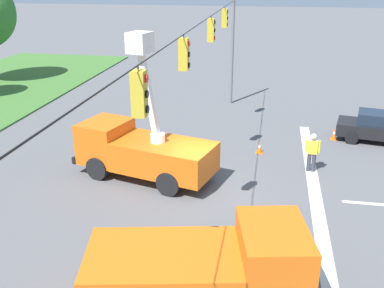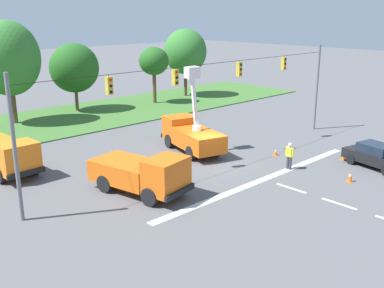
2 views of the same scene
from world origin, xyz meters
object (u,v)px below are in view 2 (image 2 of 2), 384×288
(utility_truck_bucket_lift, at_px, (191,133))
(traffic_cone_foreground_right, at_px, (350,176))
(road_worker, at_px, (290,154))
(tree_east, at_px, (74,68))
(utility_truck_support_near, at_px, (5,154))
(tree_centre, at_px, (8,58))
(tree_east_end, at_px, (185,52))
(traffic_cone_mid_right, at_px, (344,156))
(sedan_black, at_px, (377,156))
(traffic_cone_foreground_left, at_px, (375,152))
(tree_far_east, at_px, (154,61))
(traffic_cone_mid_left, at_px, (276,152))
(utility_truck_support_far, at_px, (142,173))

(utility_truck_bucket_lift, height_order, traffic_cone_foreground_right, utility_truck_bucket_lift)
(road_worker, xyz_separation_m, traffic_cone_foreground_right, (0.74, -3.85, -0.64))
(tree_east, bearing_deg, utility_truck_support_near, -133.32)
(tree_centre, bearing_deg, tree_east, 7.85)
(utility_truck_bucket_lift, bearing_deg, tree_east_end, 48.42)
(tree_centre, bearing_deg, tree_east_end, -1.10)
(road_worker, relative_size, traffic_cone_mid_right, 2.79)
(tree_centre, bearing_deg, traffic_cone_mid_right, -64.92)
(sedan_black, xyz_separation_m, road_worker, (-4.41, 3.71, 0.21))
(utility_truck_support_near, bearing_deg, utility_truck_bucket_lift, -22.06)
(traffic_cone_mid_right, bearing_deg, road_worker, 161.13)
(road_worker, distance_m, traffic_cone_foreground_right, 3.97)
(tree_east_end, xyz_separation_m, traffic_cone_foreground_left, (-6.59, -26.62, -4.95))
(tree_centre, relative_size, utility_truck_support_near, 1.51)
(traffic_cone_mid_right, bearing_deg, tree_far_east, 82.74)
(tree_east, height_order, utility_truck_bucket_lift, tree_east)
(utility_truck_bucket_lift, relative_size, sedan_black, 1.40)
(tree_centre, distance_m, utility_truck_bucket_lift, 18.66)
(tree_centre, distance_m, traffic_cone_mid_left, 24.60)
(tree_east, bearing_deg, traffic_cone_foreground_left, -75.40)
(tree_centre, xyz_separation_m, utility_truck_support_near, (-5.76, -12.41, -4.68))
(utility_truck_support_near, distance_m, traffic_cone_mid_left, 18.04)
(tree_east, relative_size, traffic_cone_foreground_left, 9.06)
(traffic_cone_mid_right, bearing_deg, traffic_cone_foreground_left, -30.91)
(tree_far_east, distance_m, traffic_cone_mid_right, 25.07)
(tree_east_end, bearing_deg, road_worker, -118.44)
(tree_far_east, xyz_separation_m, tree_east_end, (5.50, 0.91, 0.68))
(utility_truck_support_near, height_order, utility_truck_support_far, utility_truck_support_far)
(utility_truck_bucket_lift, bearing_deg, utility_truck_support_far, -152.32)
(tree_centre, distance_m, road_worker, 25.98)
(tree_far_east, distance_m, tree_east_end, 5.62)
(tree_far_east, xyz_separation_m, utility_truck_bucket_lift, (-9.33, -15.81, -3.31))
(tree_east, bearing_deg, tree_centre, -172.15)
(tree_far_east, bearing_deg, tree_centre, 175.07)
(road_worker, bearing_deg, traffic_cone_foreground_right, -79.06)
(traffic_cone_foreground_right, distance_m, traffic_cone_mid_right, 4.30)
(traffic_cone_mid_left, bearing_deg, sedan_black, -66.18)
(utility_truck_support_near, height_order, road_worker, utility_truck_support_near)
(traffic_cone_foreground_right, bearing_deg, sedan_black, 2.12)
(tree_centre, xyz_separation_m, traffic_cone_foreground_left, (14.11, -27.02, -5.51))
(utility_truck_support_far, xyz_separation_m, traffic_cone_mid_right, (13.66, -4.78, -0.88))
(tree_far_east, xyz_separation_m, traffic_cone_mid_left, (-5.70, -20.68, -4.37))
(utility_truck_support_far, height_order, road_worker, utility_truck_support_far)
(tree_centre, distance_m, sedan_black, 30.98)
(road_worker, bearing_deg, tree_east_end, 61.56)
(utility_truck_support_near, bearing_deg, traffic_cone_foreground_right, -47.89)
(tree_far_east, distance_m, utility_truck_support_far, 26.12)
(tree_east_end, xyz_separation_m, utility_truck_bucket_lift, (-14.83, -16.72, -3.99))
(utility_truck_support_far, bearing_deg, tree_east_end, 42.79)
(road_worker, xyz_separation_m, traffic_cone_mid_left, (1.75, 2.33, -0.73))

